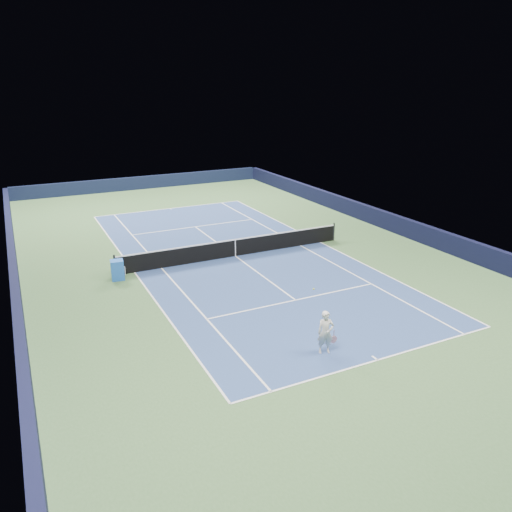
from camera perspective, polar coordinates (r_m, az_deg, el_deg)
name	(u,v)px	position (r m, az deg, el deg)	size (l,w,h in m)	color
ground	(235,256)	(27.07, -2.37, -0.02)	(40.00, 40.00, 0.00)	#3B5E33
wall_far	(143,183)	(45.19, -12.81, 8.18)	(22.00, 0.35, 1.10)	black
wall_right	(392,223)	(32.61, 15.29, 3.71)	(0.35, 40.00, 1.10)	black
wall_left	(15,280)	(24.84, -25.85, -2.53)	(0.35, 40.00, 1.10)	black
court_surface	(235,256)	(27.07, -2.37, -0.02)	(10.97, 23.77, 0.01)	navy
baseline_far	(170,208)	(37.80, -9.78, 5.38)	(10.97, 0.08, 0.00)	white
baseline_near	(378,360)	(17.86, 13.73, -11.48)	(10.97, 0.08, 0.00)	white
sideline_doubles_right	(320,242)	(29.59, 7.37, 1.56)	(0.08, 23.77, 0.00)	white
sideline_doubles_left	(135,272)	(25.49, -13.71, -1.83)	(0.08, 23.77, 0.00)	white
sideline_singles_right	(300,246)	(28.89, 5.10, 1.20)	(0.08, 23.77, 0.00)	white
sideline_singles_left	(161,268)	(25.78, -10.75, -1.36)	(0.08, 23.77, 0.00)	white
service_line_far	(195,227)	(32.75, -6.96, 3.34)	(8.23, 0.08, 0.00)	white
service_line_near	(296,300)	(21.79, 4.55, -5.04)	(8.23, 0.08, 0.00)	white
center_service_line	(235,256)	(27.07, -2.37, -0.01)	(0.08, 12.80, 0.00)	white
center_mark_far	(171,209)	(37.66, -9.72, 5.34)	(0.08, 0.30, 0.00)	white
center_mark_near	(375,358)	(17.96, 13.42, -11.27)	(0.08, 0.30, 0.00)	white
tennis_net	(235,247)	(26.91, -2.39, 0.99)	(12.90, 0.10, 1.07)	black
sponsor_cube	(118,270)	(24.65, -15.55, -1.55)	(0.66, 0.61, 0.97)	blue
tennis_player	(326,332)	(17.60, 7.96, -8.64)	(0.79, 1.31, 2.04)	silver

